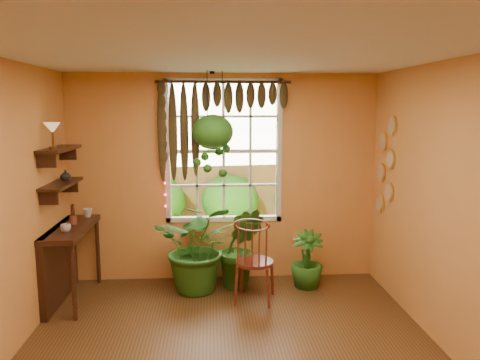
{
  "coord_description": "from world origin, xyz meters",
  "views": [
    {
      "loc": [
        -0.18,
        -3.79,
        2.26
      ],
      "look_at": [
        0.14,
        1.15,
        1.49
      ],
      "focal_mm": 35.0,
      "sensor_mm": 36.0,
      "label": 1
    }
  ],
  "objects_px": {
    "counter_ledge": "(63,255)",
    "potted_plant_left": "(199,246)",
    "potted_plant_mid": "(241,247)",
    "hanging_basket": "(213,135)",
    "windsor_chair": "(254,273)"
  },
  "relations": [
    {
      "from": "counter_ledge",
      "to": "potted_plant_mid",
      "type": "bearing_deg",
      "value": 7.55
    },
    {
      "from": "potted_plant_mid",
      "to": "hanging_basket",
      "type": "relative_size",
      "value": 0.8
    },
    {
      "from": "counter_ledge",
      "to": "hanging_basket",
      "type": "bearing_deg",
      "value": 12.32
    },
    {
      "from": "counter_ledge",
      "to": "potted_plant_left",
      "type": "relative_size",
      "value": 1.05
    },
    {
      "from": "potted_plant_mid",
      "to": "hanging_basket",
      "type": "distance_m",
      "value": 1.45
    },
    {
      "from": "potted_plant_mid",
      "to": "hanging_basket",
      "type": "bearing_deg",
      "value": 162.37
    },
    {
      "from": "potted_plant_left",
      "to": "hanging_basket",
      "type": "distance_m",
      "value": 1.38
    },
    {
      "from": "windsor_chair",
      "to": "potted_plant_mid",
      "type": "bearing_deg",
      "value": 120.95
    },
    {
      "from": "counter_ledge",
      "to": "potted_plant_mid",
      "type": "height_order",
      "value": "potted_plant_mid"
    },
    {
      "from": "counter_ledge",
      "to": "hanging_basket",
      "type": "distance_m",
      "value": 2.27
    },
    {
      "from": "hanging_basket",
      "to": "counter_ledge",
      "type": "bearing_deg",
      "value": -167.68
    },
    {
      "from": "counter_ledge",
      "to": "potted_plant_left",
      "type": "xyz_separation_m",
      "value": [
        1.59,
        0.2,
        0.02
      ]
    },
    {
      "from": "potted_plant_left",
      "to": "hanging_basket",
      "type": "bearing_deg",
      "value": 46.31
    },
    {
      "from": "windsor_chair",
      "to": "potted_plant_left",
      "type": "relative_size",
      "value": 1.04
    },
    {
      "from": "windsor_chair",
      "to": "potted_plant_left",
      "type": "xyz_separation_m",
      "value": [
        -0.65,
        0.37,
        0.23
      ]
    }
  ]
}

